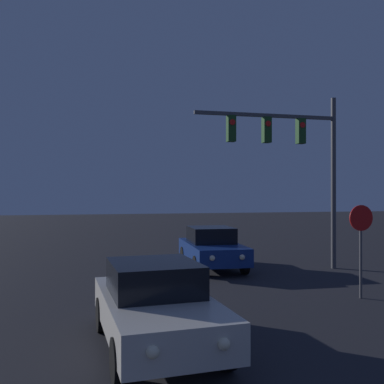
{
  "coord_description": "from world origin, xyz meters",
  "views": [
    {
      "loc": [
        -2.55,
        2.94,
        2.74
      ],
      "look_at": [
        0.0,
        13.67,
        2.77
      ],
      "focal_mm": 40.0,
      "sensor_mm": 36.0,
      "label": 1
    }
  ],
  "objects_px": {
    "car_near": "(156,305)",
    "traffic_signal_mast": "(295,150)",
    "car_far": "(212,248)",
    "stop_sign": "(361,234)"
  },
  "relations": [
    {
      "from": "stop_sign",
      "to": "car_far",
      "type": "bearing_deg",
      "value": 116.39
    },
    {
      "from": "car_near",
      "to": "traffic_signal_mast",
      "type": "xyz_separation_m",
      "value": [
        5.96,
        6.44,
        3.52
      ]
    },
    {
      "from": "car_far",
      "to": "stop_sign",
      "type": "xyz_separation_m",
      "value": [
        2.56,
        -5.16,
        0.93
      ]
    },
    {
      "from": "car_far",
      "to": "traffic_signal_mast",
      "type": "bearing_deg",
      "value": 162.51
    },
    {
      "from": "car_near",
      "to": "stop_sign",
      "type": "bearing_deg",
      "value": -162.42
    },
    {
      "from": "car_near",
      "to": "traffic_signal_mast",
      "type": "bearing_deg",
      "value": -136.88
    },
    {
      "from": "stop_sign",
      "to": "traffic_signal_mast",
      "type": "bearing_deg",
      "value": 86.83
    },
    {
      "from": "car_far",
      "to": "stop_sign",
      "type": "relative_size",
      "value": 1.69
    },
    {
      "from": "car_near",
      "to": "traffic_signal_mast",
      "type": "distance_m",
      "value": 9.46
    },
    {
      "from": "car_near",
      "to": "car_far",
      "type": "bearing_deg",
      "value": -117.21
    }
  ]
}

